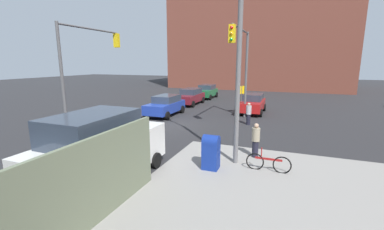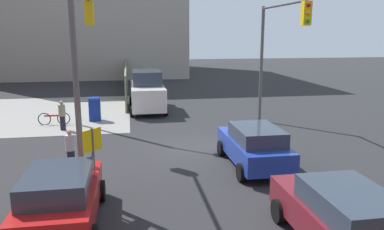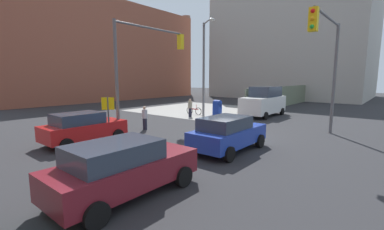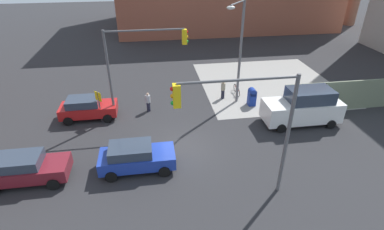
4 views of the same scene
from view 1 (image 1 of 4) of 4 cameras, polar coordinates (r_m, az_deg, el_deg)
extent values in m
plane|color=#28282B|center=(18.01, -5.26, -2.13)|extent=(120.00, 120.00, 0.00)
cube|color=brown|center=(48.44, 14.94, 19.06)|extent=(16.00, 28.00, 21.69)
cylinder|color=#59595B|center=(20.44, 11.92, 8.53)|extent=(0.18, 0.18, 6.50)
cylinder|color=#59595B|center=(17.94, 10.89, 18.19)|extent=(5.28, 0.12, 0.12)
cube|color=yellow|center=(15.31, 8.91, 17.43)|extent=(0.32, 0.36, 1.00)
sphere|color=red|center=(15.18, 8.80, 18.70)|extent=(0.18, 0.18, 0.18)
sphere|color=orange|center=(15.14, 8.76, 17.50)|extent=(0.18, 0.18, 0.18)
sphere|color=green|center=(15.11, 8.72, 16.29)|extent=(0.18, 0.18, 0.18)
cylinder|color=#59595B|center=(16.66, -26.87, 6.89)|extent=(0.18, 0.18, 6.50)
cylinder|color=#59595B|center=(18.59, -21.61, 17.37)|extent=(5.19, 0.12, 0.12)
cube|color=yellow|center=(20.53, -16.42, 15.59)|extent=(0.32, 0.36, 1.00)
sphere|color=red|center=(20.71, -16.16, 16.46)|extent=(0.18, 0.18, 0.18)
sphere|color=orange|center=(20.68, -16.11, 15.58)|extent=(0.18, 0.18, 0.18)
sphere|color=green|center=(20.66, -16.06, 14.69)|extent=(0.18, 0.18, 0.18)
cylinder|color=slate|center=(10.64, 10.30, 10.01)|extent=(0.20, 0.20, 8.00)
cylinder|color=#4C4C4C|center=(21.60, 10.88, 3.25)|extent=(0.08, 0.08, 2.40)
cube|color=yellow|center=(21.49, 10.97, 5.49)|extent=(0.48, 0.48, 0.64)
cube|color=navy|center=(10.53, 4.22, -8.94)|extent=(0.56, 0.64, 1.15)
cylinder|color=navy|center=(10.34, 4.27, -5.95)|extent=(0.56, 0.64, 0.56)
cube|color=#1E389E|center=(21.01, -6.02, 1.77)|extent=(4.22, 1.80, 0.75)
cube|color=#2D3847|center=(21.21, -5.64, 3.65)|extent=(2.36, 1.58, 0.55)
cylinder|color=black|center=(19.42, -5.57, -0.16)|extent=(0.64, 0.22, 0.64)
cylinder|color=black|center=(20.29, -10.11, 0.22)|extent=(0.64, 0.22, 0.64)
cylinder|color=black|center=(21.97, -2.20, 1.27)|extent=(0.64, 0.22, 0.64)
cylinder|color=black|center=(22.74, -6.37, 1.56)|extent=(0.64, 0.22, 0.64)
cube|color=#B21919|center=(22.47, 13.20, 2.17)|extent=(4.04, 1.80, 0.75)
cube|color=#2D3847|center=(22.70, 13.39, 3.91)|extent=(2.26, 1.58, 0.55)
cylinder|color=black|center=(21.09, 15.03, 0.44)|extent=(0.64, 0.22, 0.64)
cylinder|color=black|center=(21.35, 10.23, 0.78)|extent=(0.64, 0.22, 0.64)
cylinder|color=black|center=(23.78, 15.78, 1.63)|extent=(0.64, 0.22, 0.64)
cylinder|color=black|center=(24.01, 11.51, 1.93)|extent=(0.64, 0.22, 0.64)
cube|color=#1E6638|center=(31.09, 3.20, 5.01)|extent=(3.84, 1.80, 0.75)
cube|color=#2D3847|center=(31.32, 3.39, 6.25)|extent=(2.15, 1.58, 0.55)
cylinder|color=black|center=(29.64, 4.06, 3.94)|extent=(0.64, 0.22, 0.64)
cylinder|color=black|center=(30.21, 0.79, 4.12)|extent=(0.64, 0.22, 0.64)
cylinder|color=black|center=(32.12, 5.45, 4.51)|extent=(0.64, 0.22, 0.64)
cylinder|color=black|center=(32.65, 2.40, 4.67)|extent=(0.64, 0.22, 0.64)
cube|color=maroon|center=(26.35, -0.47, 3.83)|extent=(4.34, 1.80, 0.75)
cube|color=#2D3847|center=(26.59, -0.20, 5.31)|extent=(2.43, 1.58, 0.55)
cylinder|color=black|center=(24.72, 0.20, 2.44)|extent=(0.64, 0.22, 0.64)
cylinder|color=black|center=(25.41, -3.59, 2.67)|extent=(0.64, 0.22, 0.64)
cylinder|color=black|center=(27.46, 2.42, 3.35)|extent=(0.64, 0.22, 0.64)
cylinder|color=black|center=(28.09, -1.07, 3.54)|extent=(0.64, 0.22, 0.64)
cube|color=white|center=(9.73, -19.04, -8.54)|extent=(5.40, 2.10, 1.40)
cube|color=#2D3847|center=(9.09, -21.27, -2.51)|extent=(3.02, 1.85, 0.90)
cylinder|color=black|center=(11.92, -17.01, -8.24)|extent=(0.64, 0.22, 0.64)
cylinder|color=black|center=(10.81, -8.08, -9.92)|extent=(0.64, 0.22, 0.64)
cylinder|color=black|center=(9.57, -31.09, -14.51)|extent=(0.64, 0.22, 0.64)
cylinder|color=black|center=(8.13, -21.46, -18.28)|extent=(0.64, 0.22, 0.64)
cylinder|color=#B2B2B7|center=(18.12, 12.50, 1.11)|extent=(0.36, 0.36, 0.59)
sphere|color=tan|center=(18.06, 12.56, 2.35)|extent=(0.20, 0.20, 0.20)
cylinder|color=#1E1E2D|center=(18.25, 12.41, -0.96)|extent=(0.28, 0.28, 0.75)
cylinder|color=#9E937A|center=(11.95, 14.02, -4.21)|extent=(0.36, 0.36, 0.61)
sphere|color=tan|center=(11.85, 14.12, -2.31)|extent=(0.21, 0.21, 0.21)
cylinder|color=#1E1E2D|center=(12.15, 13.86, -7.35)|extent=(0.28, 0.28, 0.77)
torus|color=black|center=(10.78, 19.38, -10.48)|extent=(0.05, 0.71, 0.71)
torus|color=black|center=(10.84, 13.81, -10.01)|extent=(0.05, 0.71, 0.71)
cube|color=maroon|center=(10.74, 16.64, -9.36)|extent=(0.04, 1.04, 0.08)
cylinder|color=maroon|center=(10.68, 15.20, -8.03)|extent=(0.04, 0.04, 0.40)
camera|label=2|loc=(31.95, 12.71, 12.64)|focal=35.00mm
camera|label=3|loc=(32.50, -7.60, 9.91)|focal=24.00mm
camera|label=4|loc=(29.89, -34.23, 23.12)|focal=28.00mm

